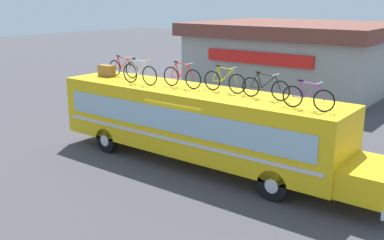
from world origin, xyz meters
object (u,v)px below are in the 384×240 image
object	(u,v)px
rooftop_bicycle_1	(123,68)
rooftop_bicycle_6	(308,97)
rooftop_bicycle_5	(265,88)
rooftop_bicycle_4	(224,81)
rooftop_bicycle_2	(140,74)
rooftop_bicycle_3	(182,77)
luggage_bag_1	(107,71)
bus	(199,122)

from	to	relation	value
rooftop_bicycle_1	rooftop_bicycle_6	distance (m)	8.42
rooftop_bicycle_5	rooftop_bicycle_6	size ratio (longest dim) A/B	1.07
rooftop_bicycle_4	rooftop_bicycle_6	distance (m)	3.42
rooftop_bicycle_2	rooftop_bicycle_3	size ratio (longest dim) A/B	1.00
rooftop_bicycle_1	rooftop_bicycle_5	xyz separation A→B (m)	(6.70, -0.18, -0.00)
rooftop_bicycle_5	rooftop_bicycle_4	bearing A→B (deg)	175.55
rooftop_bicycle_5	rooftop_bicycle_2	bearing A→B (deg)	-173.51
luggage_bag_1	rooftop_bicycle_3	world-z (taller)	rooftop_bicycle_3
rooftop_bicycle_5	rooftop_bicycle_6	distance (m)	1.78
rooftop_bicycle_1	rooftop_bicycle_3	xyz separation A→B (m)	(3.36, -0.31, 0.03)
rooftop_bicycle_1	rooftop_bicycle_3	bearing A→B (deg)	-5.27
rooftop_bicycle_3	rooftop_bicycle_2	bearing A→B (deg)	-165.24
bus	rooftop_bicycle_3	distance (m)	1.77
bus	rooftop_bicycle_3	world-z (taller)	rooftop_bicycle_3
rooftop_bicycle_3	rooftop_bicycle_1	bearing A→B (deg)	174.73
luggage_bag_1	rooftop_bicycle_6	world-z (taller)	rooftop_bicycle_6
rooftop_bicycle_1	rooftop_bicycle_2	bearing A→B (deg)	-24.26
luggage_bag_1	rooftop_bicycle_2	bearing A→B (deg)	-11.14
bus	rooftop_bicycle_5	xyz separation A→B (m)	(2.52, 0.17, 1.54)
bus	rooftop_bicycle_2	world-z (taller)	rooftop_bicycle_2
rooftop_bicycle_3	rooftop_bicycle_4	bearing A→B (deg)	8.69
luggage_bag_1	rooftop_bicycle_3	distance (m)	4.05
rooftop_bicycle_2	rooftop_bicycle_4	distance (m)	3.44
rooftop_bicycle_3	rooftop_bicycle_6	size ratio (longest dim) A/B	1.07
rooftop_bicycle_4	rooftop_bicycle_6	bearing A→B (deg)	-11.40
bus	rooftop_bicycle_6	xyz separation A→B (m)	(4.21, -0.38, 1.54)
rooftop_bicycle_4	rooftop_bicycle_1	bearing A→B (deg)	179.39
luggage_bag_1	rooftop_bicycle_6	size ratio (longest dim) A/B	0.42
rooftop_bicycle_6	luggage_bag_1	bearing A→B (deg)	177.23
rooftop_bicycle_1	rooftop_bicycle_5	bearing A→B (deg)	-1.56
rooftop_bicycle_2	rooftop_bicycle_1	bearing A→B (deg)	155.74
rooftop_bicycle_5	rooftop_bicycle_1	bearing A→B (deg)	178.44
rooftop_bicycle_4	rooftop_bicycle_6	xyz separation A→B (m)	(3.35, -0.68, -0.02)
rooftop_bicycle_3	rooftop_bicycle_6	world-z (taller)	rooftop_bicycle_3
bus	luggage_bag_1	xyz separation A→B (m)	(-4.86, 0.06, 1.41)
luggage_bag_1	rooftop_bicycle_5	world-z (taller)	rooftop_bicycle_5
rooftop_bicycle_1	rooftop_bicycle_5	size ratio (longest dim) A/B	0.95
bus	rooftop_bicycle_1	size ratio (longest dim) A/B	7.79
rooftop_bicycle_1	rooftop_bicycle_4	bearing A→B (deg)	-0.61
luggage_bag_1	rooftop_bicycle_6	xyz separation A→B (m)	(9.07, -0.44, 0.13)
rooftop_bicycle_5	rooftop_bicycle_6	world-z (taller)	rooftop_bicycle_5
rooftop_bicycle_5	rooftop_bicycle_6	xyz separation A→B (m)	(1.69, -0.55, -0.00)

